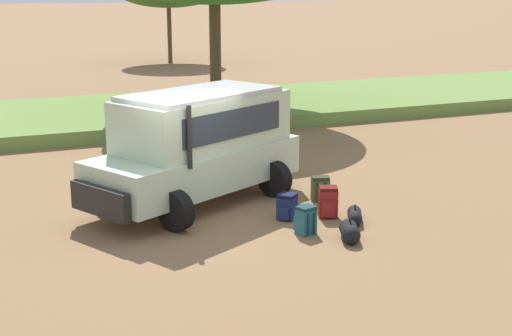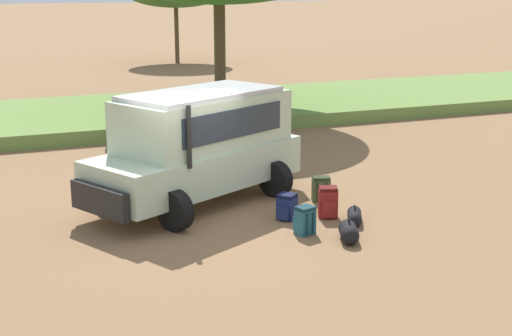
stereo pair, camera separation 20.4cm
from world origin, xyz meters
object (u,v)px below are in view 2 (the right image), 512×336
(backpack_outermost, at_px, (305,221))
(backpack_near_rear_wheel, at_px, (321,189))
(backpack_cluster_center, at_px, (287,207))
(backpack_beside_front_wheel, at_px, (328,203))
(duffel_bag_low_black_case, at_px, (349,232))
(duffel_bag_soft_canvas, at_px, (354,216))
(safari_vehicle, at_px, (199,144))

(backpack_outermost, bearing_deg, backpack_near_rear_wheel, 55.10)
(backpack_cluster_center, bearing_deg, backpack_beside_front_wheel, -13.15)
(backpack_beside_front_wheel, distance_m, backpack_outermost, 1.14)
(backpack_beside_front_wheel, distance_m, duffel_bag_low_black_case, 1.40)
(backpack_beside_front_wheel, xyz_separation_m, duffel_bag_soft_canvas, (0.33, -0.52, -0.17))
(safari_vehicle, bearing_deg, backpack_cluster_center, -54.81)
(backpack_beside_front_wheel, distance_m, duffel_bag_soft_canvas, 0.64)
(safari_vehicle, height_order, duffel_bag_soft_canvas, safari_vehicle)
(backpack_outermost, bearing_deg, duffel_bag_low_black_case, -46.70)
(backpack_cluster_center, distance_m, backpack_near_rear_wheel, 1.51)
(backpack_beside_front_wheel, height_order, duffel_bag_low_black_case, backpack_beside_front_wheel)
(backpack_beside_front_wheel, relative_size, backpack_cluster_center, 1.20)
(safari_vehicle, distance_m, backpack_near_rear_wheel, 2.85)
(backpack_near_rear_wheel, height_order, duffel_bag_soft_canvas, backpack_near_rear_wheel)
(backpack_near_rear_wheel, relative_size, duffel_bag_low_black_case, 0.72)
(safari_vehicle, height_order, backpack_outermost, safari_vehicle)
(safari_vehicle, distance_m, backpack_cluster_center, 2.43)
(safari_vehicle, xyz_separation_m, backpack_cluster_center, (1.27, -1.80, -1.03))
(backpack_beside_front_wheel, xyz_separation_m, backpack_outermost, (-0.87, -0.73, -0.04))
(backpack_cluster_center, xyz_separation_m, duffel_bag_low_black_case, (0.57, -1.57, -0.09))
(backpack_outermost, relative_size, duffel_bag_soft_canvas, 0.75)
(duffel_bag_soft_canvas, bearing_deg, backpack_beside_front_wheel, 122.27)
(backpack_cluster_center, height_order, duffel_bag_soft_canvas, backpack_cluster_center)
(duffel_bag_soft_canvas, bearing_deg, backpack_near_rear_wheel, 88.09)
(backpack_beside_front_wheel, xyz_separation_m, duffel_bag_low_black_case, (-0.27, -1.37, -0.14))
(duffel_bag_low_black_case, relative_size, duffel_bag_soft_canvas, 1.03)
(backpack_near_rear_wheel, bearing_deg, backpack_outermost, -124.90)
(backpack_beside_front_wheel, relative_size, duffel_bag_soft_canvas, 0.87)
(backpack_cluster_center, distance_m, backpack_outermost, 0.92)
(backpack_beside_front_wheel, bearing_deg, backpack_near_rear_wheel, 70.35)
(safari_vehicle, bearing_deg, backpack_near_rear_wheel, -20.28)
(duffel_bag_low_black_case, xyz_separation_m, duffel_bag_soft_canvas, (0.60, 0.85, -0.03))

